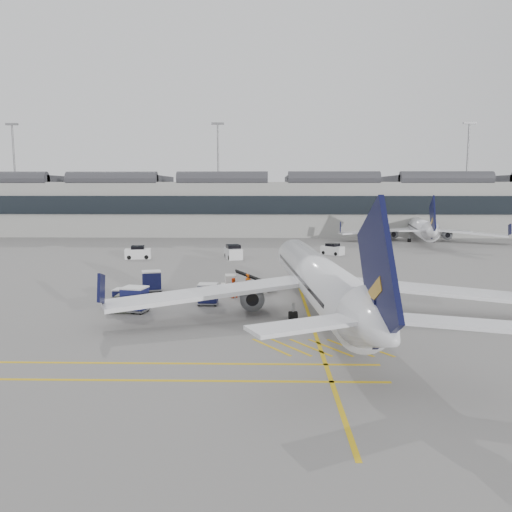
{
  "coord_description": "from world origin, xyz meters",
  "views": [
    {
      "loc": [
        6.68,
        -36.58,
        9.63
      ],
      "look_at": [
        5.83,
        5.25,
        4.0
      ],
      "focal_mm": 35.0,
      "sensor_mm": 36.0,
      "label": 1
    }
  ],
  "objects_px": {
    "airliner_main": "(319,280)",
    "baggage_cart_a": "(208,294)",
    "ramp_agent_a": "(248,283)",
    "belt_loader": "(243,286)",
    "ramp_agent_b": "(233,288)",
    "pushback_tug": "(124,304)"
  },
  "relations": [
    {
      "from": "baggage_cart_a",
      "to": "pushback_tug",
      "type": "bearing_deg",
      "value": -156.24
    },
    {
      "from": "airliner_main",
      "to": "belt_loader",
      "type": "relative_size",
      "value": 6.7
    },
    {
      "from": "ramp_agent_a",
      "to": "pushback_tug",
      "type": "relative_size",
      "value": 0.74
    },
    {
      "from": "airliner_main",
      "to": "belt_loader",
      "type": "distance_m",
      "value": 10.71
    },
    {
      "from": "airliner_main",
      "to": "ramp_agent_b",
      "type": "xyz_separation_m",
      "value": [
        -7.02,
        5.88,
        -1.86
      ]
    },
    {
      "from": "baggage_cart_a",
      "to": "ramp_agent_a",
      "type": "bearing_deg",
      "value": 57.33
    },
    {
      "from": "pushback_tug",
      "to": "ramp_agent_b",
      "type": "bearing_deg",
      "value": 33.82
    },
    {
      "from": "belt_loader",
      "to": "baggage_cart_a",
      "type": "height_order",
      "value": "belt_loader"
    },
    {
      "from": "airliner_main",
      "to": "belt_loader",
      "type": "height_order",
      "value": "airliner_main"
    },
    {
      "from": "baggage_cart_a",
      "to": "ramp_agent_a",
      "type": "height_order",
      "value": "ramp_agent_a"
    },
    {
      "from": "airliner_main",
      "to": "baggage_cart_a",
      "type": "xyz_separation_m",
      "value": [
        -8.94,
        3.19,
        -1.8
      ]
    },
    {
      "from": "ramp_agent_a",
      "to": "pushback_tug",
      "type": "height_order",
      "value": "ramp_agent_a"
    },
    {
      "from": "ramp_agent_a",
      "to": "airliner_main",
      "type": "bearing_deg",
      "value": -86.01
    },
    {
      "from": "ramp_agent_b",
      "to": "pushback_tug",
      "type": "bearing_deg",
      "value": -12.14
    },
    {
      "from": "airliner_main",
      "to": "pushback_tug",
      "type": "distance_m",
      "value": 15.4
    },
    {
      "from": "baggage_cart_a",
      "to": "pushback_tug",
      "type": "xyz_separation_m",
      "value": [
        -6.31,
        -2.59,
        -0.34
      ]
    },
    {
      "from": "airliner_main",
      "to": "pushback_tug",
      "type": "height_order",
      "value": "airliner_main"
    },
    {
      "from": "ramp_agent_b",
      "to": "pushback_tug",
      "type": "xyz_separation_m",
      "value": [
        -8.23,
        -5.29,
        -0.28
      ]
    },
    {
      "from": "baggage_cart_a",
      "to": "ramp_agent_b",
      "type": "relative_size",
      "value": 0.99
    },
    {
      "from": "ramp_agent_b",
      "to": "pushback_tug",
      "type": "relative_size",
      "value": 0.72
    },
    {
      "from": "airliner_main",
      "to": "baggage_cart_a",
      "type": "relative_size",
      "value": 19.74
    },
    {
      "from": "airliner_main",
      "to": "baggage_cart_a",
      "type": "height_order",
      "value": "airliner_main"
    }
  ]
}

